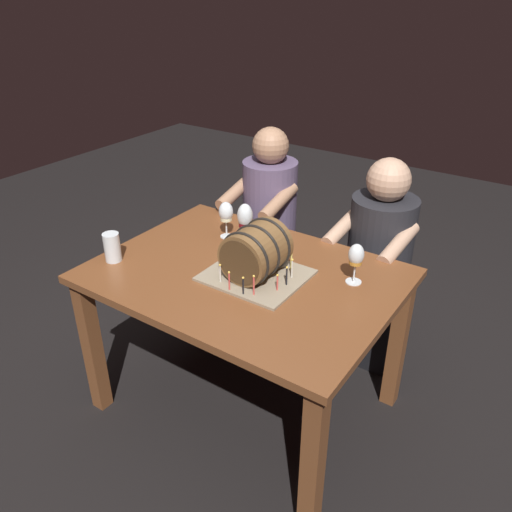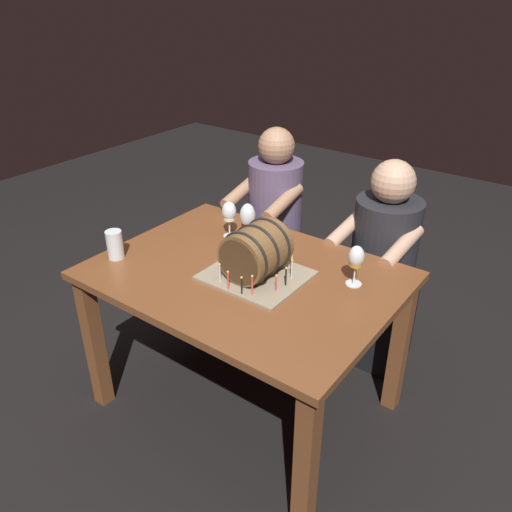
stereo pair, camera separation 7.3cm
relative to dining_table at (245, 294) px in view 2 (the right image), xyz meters
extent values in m
plane|color=black|center=(0.00, 0.00, -0.65)|extent=(8.00, 8.00, 0.00)
cube|color=brown|center=(0.00, 0.00, 0.09)|extent=(1.29, 0.95, 0.03)
cube|color=brown|center=(-0.59, -0.42, -0.29)|extent=(0.07, 0.07, 0.72)
cube|color=brown|center=(0.59, -0.42, -0.29)|extent=(0.07, 0.07, 0.72)
cube|color=brown|center=(-0.59, 0.42, -0.29)|extent=(0.07, 0.07, 0.72)
cube|color=brown|center=(0.59, 0.42, -0.29)|extent=(0.07, 0.07, 0.72)
cube|color=gray|center=(0.06, 0.00, 0.12)|extent=(0.41, 0.36, 0.01)
cylinder|color=brown|center=(0.06, 0.00, 0.23)|extent=(0.22, 0.24, 0.22)
cylinder|color=#46301B|center=(0.06, -0.12, 0.23)|extent=(0.20, 0.00, 0.20)
cylinder|color=#46301B|center=(0.06, 0.12, 0.23)|extent=(0.20, 0.00, 0.20)
torus|color=black|center=(0.06, -0.08, 0.23)|extent=(0.24, 0.01, 0.24)
torus|color=black|center=(0.06, 0.00, 0.23)|extent=(0.24, 0.01, 0.24)
torus|color=black|center=(0.06, 0.08, 0.23)|extent=(0.24, 0.01, 0.24)
cylinder|color=black|center=(0.21, 0.00, 0.16)|extent=(0.01, 0.01, 0.08)
sphere|color=#F9C64C|center=(0.21, 0.00, 0.20)|extent=(0.01, 0.01, 0.01)
cylinder|color=silver|center=(0.20, 0.06, 0.16)|extent=(0.01, 0.01, 0.08)
sphere|color=#F9C64C|center=(0.20, 0.06, 0.21)|extent=(0.01, 0.01, 0.01)
cylinder|color=#EAD666|center=(0.16, 0.12, 0.16)|extent=(0.01, 0.01, 0.07)
sphere|color=#F9C64C|center=(0.16, 0.12, 0.20)|extent=(0.01, 0.01, 0.01)
cylinder|color=silver|center=(0.11, 0.16, 0.17)|extent=(0.01, 0.01, 0.08)
sphere|color=#F9C64C|center=(0.11, 0.16, 0.21)|extent=(0.01, 0.01, 0.01)
cylinder|color=black|center=(0.01, 0.16, 0.15)|extent=(0.01, 0.01, 0.06)
sphere|color=#F9C64C|center=(0.01, 0.16, 0.19)|extent=(0.01, 0.01, 0.01)
cylinder|color=black|center=(-0.05, 0.12, 0.15)|extent=(0.01, 0.01, 0.06)
sphere|color=#F9C64C|center=(-0.05, 0.12, 0.19)|extent=(0.01, 0.01, 0.01)
cylinder|color=black|center=(-0.08, 0.07, 0.16)|extent=(0.01, 0.01, 0.07)
sphere|color=#F9C64C|center=(-0.08, 0.07, 0.20)|extent=(0.01, 0.01, 0.01)
cylinder|color=silver|center=(-0.09, 0.01, 0.15)|extent=(0.01, 0.01, 0.06)
sphere|color=#F9C64C|center=(-0.09, 0.01, 0.19)|extent=(0.01, 0.01, 0.01)
cylinder|color=silver|center=(-0.07, -0.09, 0.16)|extent=(0.01, 0.01, 0.08)
sphere|color=#F9C64C|center=(-0.07, -0.09, 0.21)|extent=(0.01, 0.01, 0.01)
cylinder|color=silver|center=(-0.03, -0.14, 0.16)|extent=(0.01, 0.01, 0.07)
sphere|color=#F9C64C|center=(-0.03, -0.14, 0.20)|extent=(0.01, 0.01, 0.01)
cylinder|color=#D64C47|center=(0.04, -0.16, 0.16)|extent=(0.01, 0.01, 0.08)
sphere|color=#F9C64C|center=(0.04, -0.16, 0.20)|extent=(0.01, 0.01, 0.01)
cylinder|color=black|center=(0.10, -0.16, 0.16)|extent=(0.01, 0.01, 0.07)
sphere|color=#F9C64C|center=(0.10, -0.16, 0.20)|extent=(0.01, 0.01, 0.01)
cylinder|color=#D64C47|center=(0.14, -0.14, 0.16)|extent=(0.01, 0.01, 0.08)
sphere|color=#F9C64C|center=(0.14, -0.14, 0.21)|extent=(0.01, 0.01, 0.01)
cylinder|color=#D64C47|center=(0.20, -0.06, 0.15)|extent=(0.01, 0.01, 0.06)
sphere|color=#F9C64C|center=(0.20, -0.06, 0.19)|extent=(0.01, 0.01, 0.01)
cylinder|color=white|center=(-0.16, 0.23, 0.11)|extent=(0.06, 0.06, 0.00)
cylinder|color=white|center=(-0.16, 0.23, 0.15)|extent=(0.01, 0.01, 0.08)
ellipsoid|color=white|center=(-0.16, 0.23, 0.25)|extent=(0.07, 0.07, 0.12)
cylinder|color=maroon|center=(-0.16, 0.23, 0.21)|extent=(0.06, 0.06, 0.03)
cylinder|color=white|center=(-0.28, 0.23, 0.11)|extent=(0.06, 0.06, 0.00)
cylinder|color=white|center=(-0.28, 0.23, 0.16)|extent=(0.01, 0.01, 0.08)
ellipsoid|color=white|center=(-0.28, 0.23, 0.25)|extent=(0.07, 0.07, 0.10)
cylinder|color=beige|center=(-0.28, 0.23, 0.22)|extent=(0.06, 0.06, 0.03)
cylinder|color=white|center=(0.42, 0.19, 0.11)|extent=(0.07, 0.07, 0.00)
cylinder|color=white|center=(0.42, 0.19, 0.16)|extent=(0.01, 0.01, 0.08)
ellipsoid|color=white|center=(0.42, 0.19, 0.24)|extent=(0.07, 0.07, 0.09)
cylinder|color=#C6842D|center=(0.42, 0.19, 0.22)|extent=(0.05, 0.05, 0.03)
cylinder|color=white|center=(-0.55, -0.24, 0.18)|extent=(0.07, 0.07, 0.13)
cylinder|color=#C6842D|center=(-0.55, -0.24, 0.17)|extent=(0.07, 0.07, 0.11)
cylinder|color=white|center=(-0.55, -0.24, 0.23)|extent=(0.07, 0.07, 0.01)
cube|color=#372D40|center=(-0.34, 0.72, -0.42)|extent=(0.34, 0.32, 0.45)
cylinder|color=#5B4C6B|center=(-0.34, 0.72, 0.08)|extent=(0.31, 0.31, 0.55)
sphere|color=#A87A5B|center=(-0.34, 0.72, 0.44)|extent=(0.20, 0.20, 0.20)
cylinder|color=#A87A5B|center=(-0.20, 0.59, 0.19)|extent=(0.07, 0.31, 0.14)
cylinder|color=#A87A5B|center=(-0.47, 0.58, 0.19)|extent=(0.07, 0.31, 0.14)
cube|color=black|center=(0.34, 0.72, -0.42)|extent=(0.34, 0.32, 0.45)
cylinder|color=#232328|center=(0.34, 0.72, 0.05)|extent=(0.36, 0.36, 0.49)
sphere|color=tan|center=(0.34, 0.72, 0.39)|extent=(0.21, 0.21, 0.21)
cylinder|color=tan|center=(0.47, 0.57, 0.14)|extent=(0.10, 0.31, 0.14)
cylinder|color=tan|center=(0.18, 0.60, 0.14)|extent=(0.10, 0.31, 0.14)
camera|label=1|loc=(1.12, -1.57, 1.25)|focal=36.14mm
camera|label=2|loc=(1.18, -1.52, 1.25)|focal=36.14mm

